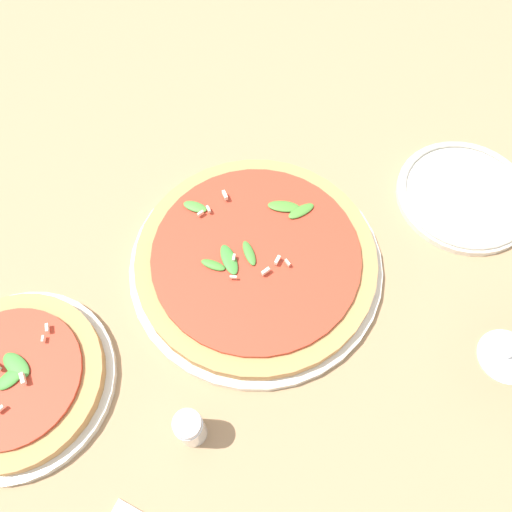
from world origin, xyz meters
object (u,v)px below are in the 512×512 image
(shaker_pepper, at_px, (190,428))
(pizza_personal_side, at_px, (16,380))
(pizza_arugula_main, at_px, (256,260))
(side_plate_white, at_px, (465,195))

(shaker_pepper, bearing_deg, pizza_personal_side, -166.30)
(pizza_arugula_main, distance_m, side_plate_white, 0.32)
(pizza_arugula_main, relative_size, side_plate_white, 1.74)
(pizza_personal_side, bearing_deg, side_plate_white, 53.53)
(pizza_arugula_main, bearing_deg, pizza_personal_side, -122.08)
(pizza_personal_side, distance_m, shaker_pepper, 0.22)
(pizza_personal_side, xyz_separation_m, side_plate_white, (0.38, 0.51, -0.01))
(pizza_arugula_main, height_order, side_plate_white, pizza_arugula_main)
(pizza_arugula_main, xyz_separation_m, shaker_pepper, (0.04, -0.22, 0.02))
(pizza_arugula_main, relative_size, shaker_pepper, 5.00)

